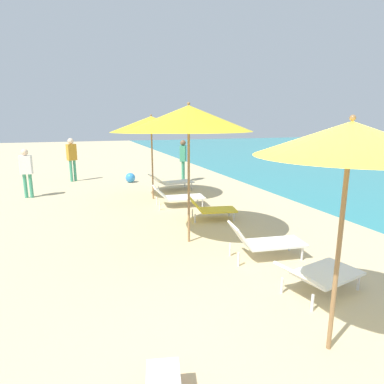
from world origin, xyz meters
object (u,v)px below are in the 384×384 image
at_px(lounger_second_shoreside, 211,209).
at_px(person_walking_far, 26,169).
at_px(lounger_nearest_shoreside, 319,274).
at_px(umbrella_second, 189,118).
at_px(umbrella_nearest, 351,139).
at_px(lounger_farthest_shoreside, 171,182).
at_px(lounger_farthest_inland, 178,196).
at_px(lounger_second_inland, 264,241).
at_px(person_walking_mid, 183,156).
at_px(beach_ball, 130,178).
at_px(person_walking_near, 72,155).
at_px(umbrella_farthest, 151,124).

xyz_separation_m(lounger_second_shoreside, person_walking_far, (-4.74, 4.22, 0.68)).
height_order(lounger_nearest_shoreside, umbrella_second, umbrella_second).
distance_m(umbrella_nearest, lounger_farthest_shoreside, 8.88).
distance_m(umbrella_nearest, lounger_farthest_inland, 6.70).
xyz_separation_m(umbrella_second, lounger_farthest_shoreside, (1.04, 5.05, -2.20)).
height_order(umbrella_second, person_walking_far, umbrella_second).
distance_m(umbrella_second, lounger_second_inland, 2.72).
height_order(umbrella_nearest, lounger_second_inland, umbrella_nearest).
bearing_deg(person_walking_mid, person_walking_far, -142.63).
distance_m(lounger_second_shoreside, person_walking_mid, 5.38).
bearing_deg(lounger_second_shoreside, person_walking_mid, 91.11).
distance_m(lounger_nearest_shoreside, lounger_farthest_shoreside, 7.62).
distance_m(lounger_farthest_inland, beach_ball, 4.33).
height_order(lounger_nearest_shoreside, lounger_farthest_shoreside, lounger_farthest_shoreside).
bearing_deg(lounger_second_shoreside, person_walking_near, 127.48).
distance_m(lounger_farthest_shoreside, beach_ball, 2.34).
xyz_separation_m(umbrella_nearest, lounger_farthest_shoreside, (0.62, 8.63, -1.98)).
height_order(lounger_second_shoreside, person_walking_near, person_walking_near).
relative_size(umbrella_farthest, lounger_farthest_shoreside, 1.62).
bearing_deg(person_walking_near, umbrella_nearest, 165.91).
height_order(lounger_second_shoreside, lounger_farthest_shoreside, lounger_farthest_shoreside).
xyz_separation_m(umbrella_nearest, umbrella_farthest, (-0.28, 7.55, 0.08)).
distance_m(umbrella_second, lounger_farthest_inland, 3.63).
bearing_deg(lounger_nearest_shoreside, person_walking_far, 108.87).
xyz_separation_m(lounger_nearest_shoreside, umbrella_second, (-1.13, 2.57, 2.23)).
height_order(lounger_farthest_inland, person_walking_near, person_walking_near).
height_order(umbrella_farthest, person_walking_far, umbrella_farthest).
distance_m(person_walking_near, person_walking_mid, 4.62).
bearing_deg(umbrella_farthest, lounger_second_shoreside, -71.28).
height_order(lounger_nearest_shoreside, person_walking_mid, person_walking_mid).
relative_size(person_walking_far, beach_ball, 4.06).
xyz_separation_m(umbrella_farthest, beach_ball, (-0.25, 3.11, -2.18)).
bearing_deg(lounger_second_inland, umbrella_second, 137.14).
relative_size(umbrella_nearest, umbrella_second, 0.89).
xyz_separation_m(lounger_nearest_shoreside, person_walking_far, (-4.83, 8.06, 0.68)).
relative_size(umbrella_nearest, lounger_second_inland, 1.76).
bearing_deg(lounger_second_shoreside, umbrella_nearest, -86.14).
xyz_separation_m(umbrella_nearest, lounger_nearest_shoreside, (0.71, 1.01, -2.01)).
relative_size(lounger_nearest_shoreside, lounger_farthest_shoreside, 0.85).
height_order(lounger_nearest_shoreside, umbrella_farthest, umbrella_farthest).
height_order(lounger_nearest_shoreside, person_walking_near, person_walking_near).
relative_size(umbrella_farthest, person_walking_near, 1.50).
height_order(lounger_second_inland, lounger_farthest_shoreside, lounger_second_inland).
relative_size(lounger_nearest_shoreside, lounger_second_shoreside, 1.10).
distance_m(umbrella_nearest, lounger_nearest_shoreside, 2.36).
distance_m(lounger_farthest_inland, person_walking_near, 6.14).
bearing_deg(person_walking_mid, umbrella_farthest, -98.89).
bearing_deg(person_walking_mid, lounger_second_shoreside, -72.98).
bearing_deg(lounger_second_inland, umbrella_farthest, 107.35).
height_order(lounger_farthest_inland, person_walking_far, person_walking_far).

